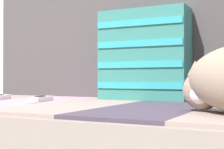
# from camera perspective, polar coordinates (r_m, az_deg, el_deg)

# --- Properties ---
(sofa_backrest) EXTENTS (1.73, 0.14, 0.55)m
(sofa_backrest) POSITION_cam_1_polar(r_m,az_deg,el_deg) (1.55, 8.01, 6.27)
(sofa_backrest) COLOR #474242
(sofa_backrest) RESTS_ON couch
(throw_pillow_striped) EXTENTS (0.36, 0.14, 0.37)m
(throw_pillow_striped) POSITION_cam_1_polar(r_m,az_deg,el_deg) (1.41, 5.37, 3.25)
(throw_pillow_striped) COLOR #337A70
(throw_pillow_striped) RESTS_ON couch
(game_remote_near) EXTENTS (0.09, 0.20, 0.02)m
(game_remote_near) POSITION_cam_1_polar(r_m,az_deg,el_deg) (1.33, -11.77, -4.03)
(game_remote_near) COLOR white
(game_remote_near) RESTS_ON couch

